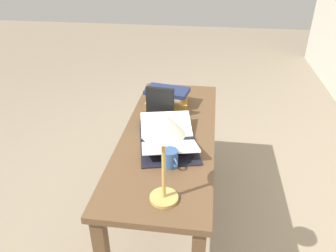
{
  "coord_description": "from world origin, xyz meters",
  "views": [
    {
      "loc": [
        1.68,
        0.22,
        1.78
      ],
      "look_at": [
        0.06,
        0.0,
        0.83
      ],
      "focal_mm": 35.0,
      "sensor_mm": 36.0,
      "label": 1
    }
  ],
  "objects_px": {
    "open_book": "(168,138)",
    "book_standing_upright": "(160,103)",
    "book_stack_tall": "(167,97)",
    "coffee_mug": "(170,158)",
    "reading_lamp": "(163,131)"
  },
  "relations": [
    {
      "from": "open_book",
      "to": "book_stack_tall",
      "type": "relative_size",
      "value": 1.75
    },
    {
      "from": "book_stack_tall",
      "to": "open_book",
      "type": "bearing_deg",
      "value": 8.41
    },
    {
      "from": "open_book",
      "to": "book_stack_tall",
      "type": "xyz_separation_m",
      "value": [
        -0.49,
        -0.07,
        0.03
      ]
    },
    {
      "from": "open_book",
      "to": "book_standing_upright",
      "type": "distance_m",
      "value": 0.31
    },
    {
      "from": "reading_lamp",
      "to": "coffee_mug",
      "type": "bearing_deg",
      "value": -179.16
    },
    {
      "from": "book_stack_tall",
      "to": "coffee_mug",
      "type": "relative_size",
      "value": 3.17
    },
    {
      "from": "coffee_mug",
      "to": "reading_lamp",
      "type": "bearing_deg",
      "value": 0.84
    },
    {
      "from": "book_stack_tall",
      "to": "coffee_mug",
      "type": "xyz_separation_m",
      "value": [
        0.71,
        0.12,
        -0.01
      ]
    },
    {
      "from": "book_standing_upright",
      "to": "coffee_mug",
      "type": "height_order",
      "value": "book_standing_upright"
    },
    {
      "from": "book_standing_upright",
      "to": "reading_lamp",
      "type": "height_order",
      "value": "reading_lamp"
    },
    {
      "from": "coffee_mug",
      "to": "book_standing_upright",
      "type": "bearing_deg",
      "value": -165.38
    },
    {
      "from": "open_book",
      "to": "book_standing_upright",
      "type": "xyz_separation_m",
      "value": [
        -0.29,
        -0.09,
        0.08
      ]
    },
    {
      "from": "book_stack_tall",
      "to": "book_standing_upright",
      "type": "xyz_separation_m",
      "value": [
        0.2,
        -0.02,
        0.05
      ]
    },
    {
      "from": "open_book",
      "to": "book_stack_tall",
      "type": "distance_m",
      "value": 0.49
    },
    {
      "from": "open_book",
      "to": "coffee_mug",
      "type": "bearing_deg",
      "value": -1.91
    }
  ]
}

